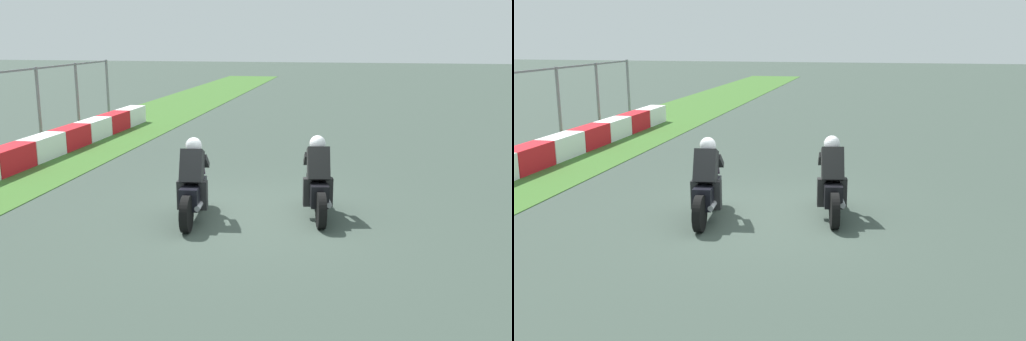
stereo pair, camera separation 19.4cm
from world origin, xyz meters
The scene contains 3 objects.
ground_plane centered at (0.00, 0.00, 0.00)m, with size 120.00×120.00×0.00m, color #38463D.
rider_lane_a centered at (0.14, -1.15, 0.62)m, with size 2.03×0.62×1.51m.
rider_lane_b centered at (-0.47, 1.06, 0.62)m, with size 2.04×0.56×1.51m.
Camera 1 is at (-10.40, -1.88, 3.34)m, focal length 41.15 mm.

